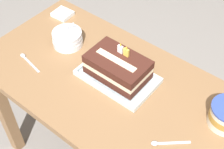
{
  "coord_description": "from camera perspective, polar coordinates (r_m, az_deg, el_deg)",
  "views": [
    {
      "loc": [
        0.59,
        -0.7,
        1.79
      ],
      "look_at": [
        0.02,
        0.02,
        0.79
      ],
      "focal_mm": 51.61,
      "sensor_mm": 36.0,
      "label": 1
    }
  ],
  "objects": [
    {
      "name": "birthday_cake",
      "position": [
        1.33,
        1.04,
        1.4
      ],
      "size": [
        0.25,
        0.16,
        0.14
      ],
      "color": "#442017",
      "rests_on": "foil_tray"
    },
    {
      "name": "serving_spoon_by_bowls",
      "position": [
        1.51,
        -15.0,
        2.71
      ],
      "size": [
        0.15,
        0.04,
        0.01
      ],
      "color": "silver",
      "rests_on": "dining_table"
    },
    {
      "name": "bowl_stack",
      "position": [
        1.53,
        -7.89,
        6.39
      ],
      "size": [
        0.14,
        0.14,
        0.12
      ],
      "color": "white",
      "rests_on": "dining_table"
    },
    {
      "name": "serving_spoon_near_tray",
      "position": [
        1.2,
        8.93,
        -11.92
      ],
      "size": [
        0.12,
        0.11,
        0.01
      ],
      "color": "silver",
      "rests_on": "dining_table"
    },
    {
      "name": "foil_tray",
      "position": [
        1.38,
        1.0,
        -0.47
      ],
      "size": [
        0.33,
        0.21,
        0.02
      ],
      "color": "silver",
      "rests_on": "dining_table"
    },
    {
      "name": "napkin_pile",
      "position": [
        1.72,
        -8.75,
        10.57
      ],
      "size": [
        0.1,
        0.09,
        0.02
      ],
      "color": "white",
      "rests_on": "dining_table"
    },
    {
      "name": "dining_table",
      "position": [
        1.47,
        -0.94,
        -4.32
      ],
      "size": [
        1.16,
        0.63,
        0.76
      ],
      "color": "olive",
      "rests_on": "ground_plane"
    }
  ]
}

